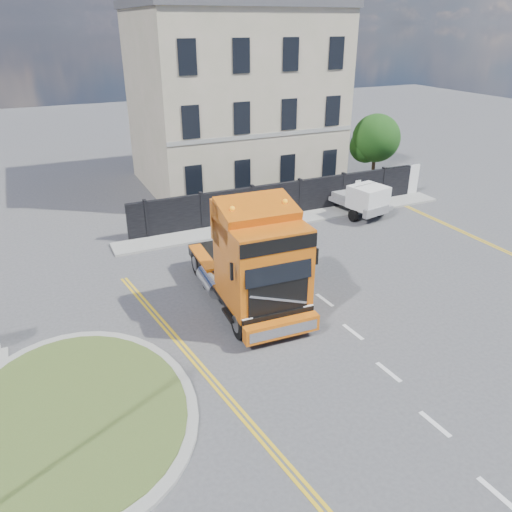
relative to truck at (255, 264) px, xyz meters
name	(u,v)px	position (x,y,z in m)	size (l,w,h in m)	color
ground	(255,311)	(-0.09, -0.16, -1.99)	(120.00, 120.00, 0.00)	#424244
traffic_island	(76,413)	(-7.09, -3.16, -1.91)	(6.80, 6.80, 0.17)	gray
hoarding_fence	(293,198)	(6.46, 8.84, -0.99)	(18.80, 0.25, 2.00)	black
georgian_building	(233,97)	(5.91, 16.34, 3.79)	(12.30, 10.30, 12.80)	#B9A893
tree	(374,140)	(14.29, 11.94, 1.06)	(3.20, 3.20, 4.80)	#382619
pavement_far	(291,220)	(5.91, 7.94, -1.93)	(20.00, 1.60, 0.12)	gray
truck	(255,264)	(0.00, 0.00, 0.00)	(3.08, 7.51, 4.43)	black
flatbed_pickup	(362,199)	(9.97, 6.95, -0.95)	(2.69, 4.91, 1.92)	slate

